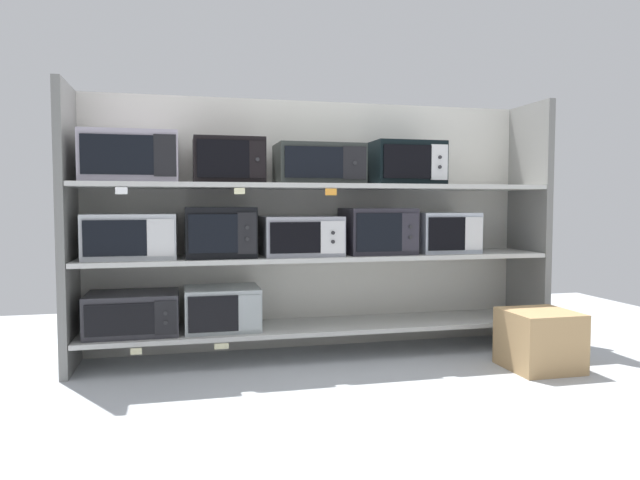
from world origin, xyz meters
The scene contains 24 objects.
ground centered at (0.00, -1.00, -0.01)m, with size 7.12×6.00×0.02m, color #B2B7BC.
back_panel centered at (0.00, 0.27, 0.88)m, with size 3.32×0.04×1.76m, color beige.
upright_left centered at (-1.59, 0.00, 0.88)m, with size 0.05×0.50×1.76m, color slate.
upright_right centered at (1.59, 0.00, 0.88)m, with size 0.05×0.50×1.76m, color slate.
shelf_0 centered at (0.00, 0.00, 0.20)m, with size 3.12×0.50×0.03m, color beige.
microwave_0 centered at (-1.22, 0.00, 0.34)m, with size 0.56×0.42×0.26m.
microwave_1 centered at (-0.66, 0.00, 0.35)m, with size 0.48×0.39×0.28m.
price_tag_0 centered at (-1.18, -0.25, 0.16)m, with size 0.07×0.00×0.04m, color beige.
price_tag_1 centered at (-0.68, -0.25, 0.16)m, with size 0.09×0.00×0.04m, color beige.
shelf_1 centered at (0.00, 0.00, 0.67)m, with size 3.12×0.50×0.03m, color beige.
microwave_2 centered at (-1.22, 0.00, 0.83)m, with size 0.56×0.38×0.28m.
microwave_3 centered at (-0.67, 0.00, 0.85)m, with size 0.44×0.42×0.32m.
microwave_4 centered at (-0.14, 0.00, 0.82)m, with size 0.52×0.44×0.26m.
microwave_5 centered at (0.41, 0.00, 0.84)m, with size 0.46×0.42×0.31m.
microwave_6 centered at (0.90, 0.00, 0.83)m, with size 0.42×0.38×0.28m.
shelf_2 centered at (0.00, 0.00, 1.15)m, with size 3.12×0.50×0.03m, color beige.
microwave_7 centered at (-1.21, 0.00, 1.32)m, with size 0.57×0.42×0.31m.
microwave_8 centered at (-0.61, 0.00, 1.31)m, with size 0.44×0.38×0.29m.
microwave_9 centered at (-0.01, 0.00, 1.30)m, with size 0.57×0.38×0.27m.
microwave_10 centered at (0.61, 0.00, 1.31)m, with size 0.49×0.36×0.30m.
price_tag_2 centered at (-1.25, -0.25, 1.11)m, with size 0.07×0.00×0.04m, color white.
price_tag_3 centered at (-0.56, -0.25, 1.11)m, with size 0.07×0.00×0.04m, color beige.
price_tag_4 centered at (0.01, -0.25, 1.11)m, with size 0.07×0.00×0.04m, color orange.
shipping_carton centered at (1.25, -0.65, 0.18)m, with size 0.41×0.41×0.36m, color tan.
Camera 1 is at (-0.90, -3.78, 1.03)m, focal length 32.36 mm.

